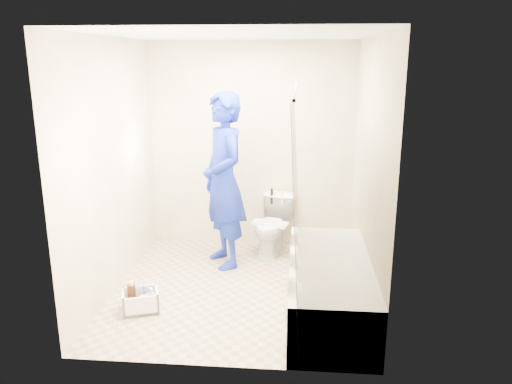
# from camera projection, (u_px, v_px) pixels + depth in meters

# --- Properties ---
(floor) EXTENTS (2.60, 2.60, 0.00)m
(floor) POSITION_uv_depth(u_px,v_px,m) (239.00, 288.00, 4.93)
(floor) COLOR tan
(floor) RESTS_ON ground
(ceiling) EXTENTS (2.40, 2.60, 0.02)m
(ceiling) POSITION_uv_depth(u_px,v_px,m) (237.00, 34.00, 4.31)
(ceiling) COLOR white
(ceiling) RESTS_ON wall_back
(wall_back) EXTENTS (2.40, 0.02, 2.40)m
(wall_back) POSITION_uv_depth(u_px,v_px,m) (252.00, 146.00, 5.87)
(wall_back) COLOR beige
(wall_back) RESTS_ON ground
(wall_front) EXTENTS (2.40, 0.02, 2.40)m
(wall_front) POSITION_uv_depth(u_px,v_px,m) (215.00, 211.00, 3.37)
(wall_front) COLOR beige
(wall_front) RESTS_ON ground
(wall_left) EXTENTS (0.02, 2.60, 2.40)m
(wall_left) POSITION_uv_depth(u_px,v_px,m) (113.00, 167.00, 4.72)
(wall_left) COLOR beige
(wall_left) RESTS_ON ground
(wall_right) EXTENTS (0.02, 2.60, 2.40)m
(wall_right) POSITION_uv_depth(u_px,v_px,m) (370.00, 172.00, 4.52)
(wall_right) COLOR beige
(wall_right) RESTS_ON ground
(bathtub) EXTENTS (0.70, 1.75, 0.50)m
(bathtub) POSITION_uv_depth(u_px,v_px,m) (329.00, 286.00, 4.38)
(bathtub) COLOR white
(bathtub) RESTS_ON ground
(curtain_rod) EXTENTS (0.02, 1.90, 0.02)m
(curtain_rod) POSITION_uv_depth(u_px,v_px,m) (296.00, 91.00, 3.97)
(curtain_rod) COLOR silver
(curtain_rod) RESTS_ON wall_back
(shower_curtain) EXTENTS (0.06, 1.75, 1.80)m
(shower_curtain) POSITION_uv_depth(u_px,v_px,m) (293.00, 203.00, 4.21)
(shower_curtain) COLOR silver
(shower_curtain) RESTS_ON curtain_rod
(toilet) EXTENTS (0.53, 0.73, 0.66)m
(toilet) POSITION_uv_depth(u_px,v_px,m) (273.00, 226.00, 5.75)
(toilet) COLOR white
(toilet) RESTS_ON ground
(tank_lid) EXTENTS (0.44, 0.28, 0.03)m
(tank_lid) POSITION_uv_depth(u_px,v_px,m) (270.00, 224.00, 5.64)
(tank_lid) COLOR white
(tank_lid) RESTS_ON toilet
(tank_internals) EXTENTS (0.16, 0.07, 0.22)m
(tank_internals) POSITION_uv_depth(u_px,v_px,m) (275.00, 195.00, 5.84)
(tank_internals) COLOR black
(tank_internals) RESTS_ON toilet
(plumber) EXTENTS (0.73, 0.82, 1.88)m
(plumber) POSITION_uv_depth(u_px,v_px,m) (224.00, 181.00, 5.29)
(plumber) COLOR navy
(plumber) RESTS_ON ground
(cleaning_caddy) EXTENTS (0.38, 0.34, 0.24)m
(cleaning_caddy) POSITION_uv_depth(u_px,v_px,m) (142.00, 302.00, 4.47)
(cleaning_caddy) COLOR white
(cleaning_caddy) RESTS_ON ground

